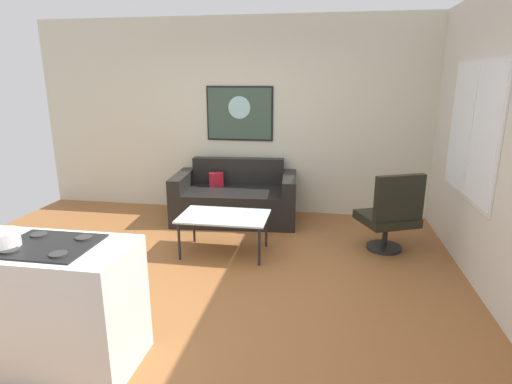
# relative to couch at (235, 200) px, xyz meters

# --- Properties ---
(ground) EXTENTS (6.40, 6.40, 0.04)m
(ground) POSITION_rel_couch_xyz_m (0.10, -1.91, -0.31)
(ground) COLOR brown
(back_wall) EXTENTS (6.40, 0.05, 2.80)m
(back_wall) POSITION_rel_couch_xyz_m (0.10, 0.52, 1.11)
(back_wall) COLOR beige
(back_wall) RESTS_ON ground
(right_wall) EXTENTS (0.05, 6.40, 2.80)m
(right_wall) POSITION_rel_couch_xyz_m (2.72, -1.61, 1.11)
(right_wall) COLOR beige
(right_wall) RESTS_ON ground
(couch) EXTENTS (1.76, 1.02, 0.83)m
(couch) POSITION_rel_couch_xyz_m (0.00, 0.00, 0.00)
(couch) COLOR black
(couch) RESTS_ON ground
(coffee_table) EXTENTS (1.00, 0.63, 0.46)m
(coffee_table) POSITION_rel_couch_xyz_m (0.13, -1.18, 0.13)
(coffee_table) COLOR silver
(coffee_table) RESTS_ON ground
(armchair) EXTENTS (0.75, 0.74, 0.95)m
(armchair) POSITION_rel_couch_xyz_m (1.99, -0.83, 0.16)
(armchair) COLOR black
(armchair) RESTS_ON ground
(kitchen_counter) EXTENTS (1.69, 0.61, 0.91)m
(kitchen_counter) POSITION_rel_couch_xyz_m (-0.85, -3.24, 0.15)
(kitchen_counter) COLOR silver
(kitchen_counter) RESTS_ON ground
(mixing_bowl) EXTENTS (0.22, 0.22, 0.12)m
(mixing_bowl) POSITION_rel_couch_xyz_m (-0.82, -3.31, 0.65)
(mixing_bowl) COLOR silver
(mixing_bowl) RESTS_ON kitchen_counter
(wall_painting) EXTENTS (0.98, 0.03, 0.78)m
(wall_painting) POSITION_rel_couch_xyz_m (-0.03, 0.47, 1.17)
(wall_painting) COLOR black
(window) EXTENTS (0.03, 1.48, 1.39)m
(window) POSITION_rel_couch_xyz_m (2.68, -1.01, 1.15)
(window) COLOR silver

